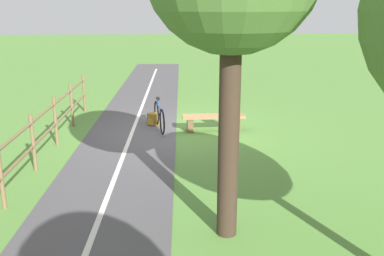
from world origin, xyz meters
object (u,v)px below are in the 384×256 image
(backpack, at_px, (153,119))
(person_seated, at_px, (229,104))
(bicycle, at_px, (159,116))
(bench, at_px, (214,120))

(backpack, bearing_deg, person_seated, 161.97)
(person_seated, xyz_separation_m, bicycle, (1.93, -0.25, -0.38))
(bicycle, bearing_deg, bench, 70.55)
(bicycle, xyz_separation_m, backpack, (0.17, -0.43, -0.19))
(bench, bearing_deg, person_seated, 180.00)
(bicycle, bearing_deg, backpack, -167.54)
(person_seated, relative_size, bicycle, 0.42)
(bench, height_order, backpack, bench)
(backpack, bearing_deg, bench, 157.76)
(bench, relative_size, bicycle, 1.04)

